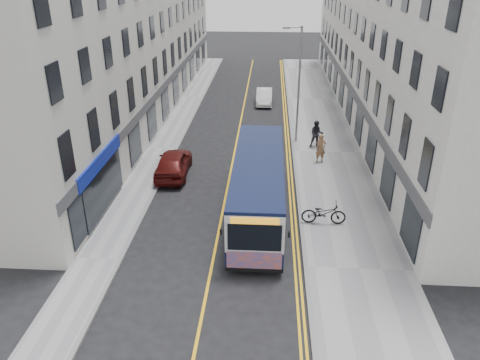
# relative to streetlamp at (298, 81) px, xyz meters

# --- Properties ---
(ground) EXTENTS (140.00, 140.00, 0.00)m
(ground) POSITION_rel_streetlamp_xyz_m (-4.17, -14.00, -4.38)
(ground) COLOR black
(ground) RESTS_ON ground
(pavement_east) EXTENTS (4.50, 64.00, 0.12)m
(pavement_east) POSITION_rel_streetlamp_xyz_m (2.08, -2.00, -4.32)
(pavement_east) COLOR gray
(pavement_east) RESTS_ON ground
(pavement_west) EXTENTS (2.00, 64.00, 0.12)m
(pavement_west) POSITION_rel_streetlamp_xyz_m (-9.17, -2.00, -4.32)
(pavement_west) COLOR gray
(pavement_west) RESTS_ON ground
(kerb_east) EXTENTS (0.18, 64.00, 0.13)m
(kerb_east) POSITION_rel_streetlamp_xyz_m (-0.17, -2.00, -4.32)
(kerb_east) COLOR slate
(kerb_east) RESTS_ON ground
(kerb_west) EXTENTS (0.18, 64.00, 0.13)m
(kerb_west) POSITION_rel_streetlamp_xyz_m (-8.17, -2.00, -4.32)
(kerb_west) COLOR slate
(kerb_west) RESTS_ON ground
(road_centre_line) EXTENTS (0.12, 64.00, 0.01)m
(road_centre_line) POSITION_rel_streetlamp_xyz_m (-4.17, -2.00, -4.38)
(road_centre_line) COLOR #F0B015
(road_centre_line) RESTS_ON ground
(road_dbl_yellow_inner) EXTENTS (0.10, 64.00, 0.01)m
(road_dbl_yellow_inner) POSITION_rel_streetlamp_xyz_m (-0.62, -2.00, -4.38)
(road_dbl_yellow_inner) COLOR #F0B015
(road_dbl_yellow_inner) RESTS_ON ground
(road_dbl_yellow_outer) EXTENTS (0.10, 64.00, 0.01)m
(road_dbl_yellow_outer) POSITION_rel_streetlamp_xyz_m (-0.42, -2.00, -4.38)
(road_dbl_yellow_outer) COLOR #F0B015
(road_dbl_yellow_outer) RESTS_ON ground
(terrace_east) EXTENTS (6.00, 46.00, 13.00)m
(terrace_east) POSITION_rel_streetlamp_xyz_m (7.33, 7.00, 2.12)
(terrace_east) COLOR white
(terrace_east) RESTS_ON ground
(terrace_west) EXTENTS (6.00, 46.00, 13.00)m
(terrace_west) POSITION_rel_streetlamp_xyz_m (-13.17, 7.00, 2.12)
(terrace_west) COLOR beige
(terrace_west) RESTS_ON ground
(streetlamp) EXTENTS (1.32, 0.18, 8.00)m
(streetlamp) POSITION_rel_streetlamp_xyz_m (0.00, 0.00, 0.00)
(streetlamp) COLOR gray
(streetlamp) RESTS_ON ground
(city_bus) EXTENTS (2.46, 10.52, 3.06)m
(city_bus) POSITION_rel_streetlamp_xyz_m (-2.34, -10.74, -2.71)
(city_bus) COLOR black
(city_bus) RESTS_ON ground
(bicycle) EXTENTS (2.17, 0.79, 1.13)m
(bicycle) POSITION_rel_streetlamp_xyz_m (0.89, -11.57, -3.70)
(bicycle) COLOR black
(bicycle) RESTS_ON pavement_east
(pedestrian_near) EXTENTS (0.75, 0.57, 1.84)m
(pedestrian_near) POSITION_rel_streetlamp_xyz_m (1.44, -3.83, -3.34)
(pedestrian_near) COLOR brown
(pedestrian_near) RESTS_ON pavement_east
(pedestrian_far) EXTENTS (0.94, 0.74, 1.88)m
(pedestrian_far) POSITION_rel_streetlamp_xyz_m (1.39, -1.20, -3.32)
(pedestrian_far) COLOR black
(pedestrian_far) RESTS_ON pavement_east
(car_white) EXTENTS (1.40, 3.99, 1.31)m
(car_white) POSITION_rel_streetlamp_xyz_m (-2.37, 9.69, -3.72)
(car_white) COLOR white
(car_white) RESTS_ON ground
(car_maroon) EXTENTS (1.97, 4.64, 1.57)m
(car_maroon) POSITION_rel_streetlamp_xyz_m (-7.57, -6.12, -3.60)
(car_maroon) COLOR #4E0F0D
(car_maroon) RESTS_ON ground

